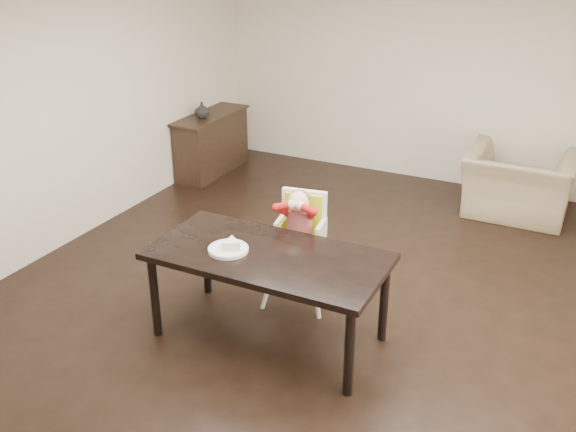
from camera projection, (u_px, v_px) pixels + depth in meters
name	position (u px, v px, depth m)	size (l,w,h in m)	color
ground	(334.00, 312.00, 5.47)	(7.00, 7.00, 0.00)	black
room_walls	(341.00, 98.00, 4.70)	(6.02, 7.02, 2.71)	beige
dining_table	(268.00, 263.00, 4.88)	(1.80, 0.90, 0.75)	black
high_chair	(300.00, 223.00, 5.41)	(0.49, 0.49, 1.03)	white
plate	(229.00, 247.00, 4.87)	(0.32, 0.32, 0.09)	white
armchair	(520.00, 174.00, 7.12)	(1.14, 0.74, 1.00)	#978460
sideboard	(212.00, 143.00, 8.44)	(0.44, 1.26, 0.79)	black
vase	(202.00, 110.00, 8.09)	(0.19, 0.20, 0.19)	#99999E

